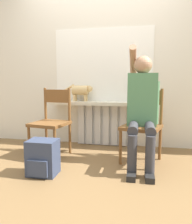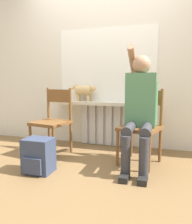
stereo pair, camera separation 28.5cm
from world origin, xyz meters
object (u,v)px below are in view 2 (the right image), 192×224
object	(u,v)px
chair_right	(141,125)
backpack	(38,156)
person	(140,105)
chair_left	(53,120)
cat	(84,91)

from	to	relation	value
chair_right	backpack	bearing A→B (deg)	-132.38
chair_right	backpack	distance (m)	1.23
chair_right	backpack	size ratio (longest dim) A/B	2.40
chair_right	person	size ratio (longest dim) A/B	0.64
chair_left	backpack	world-z (taller)	chair_left
person	cat	size ratio (longest dim) A/B	3.14
cat	backpack	world-z (taller)	cat
chair_left	chair_right	distance (m)	1.18
chair_left	person	world-z (taller)	person
chair_right	person	distance (m)	0.27
chair_left	backpack	xyz separation A→B (m)	(0.15, -0.62, -0.28)
chair_left	cat	world-z (taller)	cat
person	backpack	size ratio (longest dim) A/B	3.75
person	chair_left	bearing A→B (deg)	174.55
chair_left	cat	size ratio (longest dim) A/B	2.01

